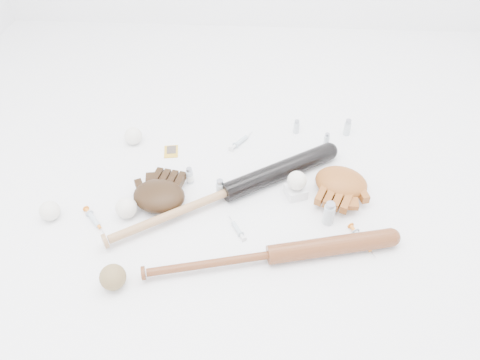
# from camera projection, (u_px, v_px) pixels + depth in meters

# --- Properties ---
(bat_dark) EXTENTS (0.87, 0.61, 0.07)m
(bat_dark) POSITION_uv_depth(u_px,v_px,m) (227.00, 192.00, 1.73)
(bat_dark) COLOR black
(bat_dark) RESTS_ON ground
(bat_wood) EXTENTS (0.87, 0.27, 0.06)m
(bat_wood) POSITION_uv_depth(u_px,v_px,m) (271.00, 255.00, 1.52)
(bat_wood) COLOR brown
(bat_wood) RESTS_ON ground
(glove_dark) EXTENTS (0.27, 0.27, 0.08)m
(glove_dark) POSITION_uv_depth(u_px,v_px,m) (159.00, 196.00, 1.70)
(glove_dark) COLOR black
(glove_dark) RESTS_ON ground
(glove_tan) EXTENTS (0.31, 0.31, 0.09)m
(glove_tan) POSITION_uv_depth(u_px,v_px,m) (341.00, 182.00, 1.75)
(glove_tan) COLOR brown
(glove_tan) RESTS_ON ground
(trading_card) EXTENTS (0.07, 0.09, 0.00)m
(trading_card) POSITION_uv_depth(u_px,v_px,m) (171.00, 152.00, 1.95)
(trading_card) COLOR #BC8E22
(trading_card) RESTS_ON ground
(pedestal) EXTENTS (0.09, 0.09, 0.04)m
(pedestal) POSITION_uv_depth(u_px,v_px,m) (296.00, 191.00, 1.75)
(pedestal) COLOR white
(pedestal) RESTS_ON ground
(baseball_on_pedestal) EXTENTS (0.07, 0.07, 0.07)m
(baseball_on_pedestal) POSITION_uv_depth(u_px,v_px,m) (297.00, 181.00, 1.71)
(baseball_on_pedestal) COLOR white
(baseball_on_pedestal) RESTS_ON pedestal
(baseball_left) EXTENTS (0.07, 0.07, 0.07)m
(baseball_left) POSITION_uv_depth(u_px,v_px,m) (50.00, 211.00, 1.66)
(baseball_left) COLOR white
(baseball_left) RESTS_ON ground
(baseball_upper) EXTENTS (0.07, 0.07, 0.07)m
(baseball_upper) POSITION_uv_depth(u_px,v_px,m) (133.00, 136.00, 1.97)
(baseball_upper) COLOR white
(baseball_upper) RESTS_ON ground
(baseball_mid) EXTENTS (0.08, 0.08, 0.08)m
(baseball_mid) POSITION_uv_depth(u_px,v_px,m) (126.00, 208.00, 1.66)
(baseball_mid) COLOR white
(baseball_mid) RESTS_ON ground
(baseball_aged) EXTENTS (0.08, 0.08, 0.08)m
(baseball_aged) POSITION_uv_depth(u_px,v_px,m) (113.00, 277.00, 1.44)
(baseball_aged) COLOR brown
(baseball_aged) RESTS_ON ground
(syringe_0) EXTENTS (0.13, 0.14, 0.02)m
(syringe_0) POSITION_uv_depth(u_px,v_px,m) (94.00, 220.00, 1.66)
(syringe_0) COLOR #ADBCC6
(syringe_0) RESTS_ON ground
(syringe_1) EXTENTS (0.09, 0.13, 0.02)m
(syringe_1) POSITION_uv_depth(u_px,v_px,m) (237.00, 228.00, 1.63)
(syringe_1) COLOR #ADBCC6
(syringe_1) RESTS_ON ground
(syringe_2) EXTENTS (0.12, 0.15, 0.02)m
(syringe_2) POSITION_uv_depth(u_px,v_px,m) (241.00, 141.00, 1.99)
(syringe_2) COLOR #ADBCC6
(syringe_2) RESTS_ON ground
(syringe_3) EXTENTS (0.10, 0.16, 0.02)m
(syringe_3) POSITION_uv_depth(u_px,v_px,m) (362.00, 240.00, 1.59)
(syringe_3) COLOR #ADBCC6
(syringe_3) RESTS_ON ground
(vial_0) EXTENTS (0.02, 0.02, 0.06)m
(vial_0) POSITION_uv_depth(u_px,v_px,m) (327.00, 140.00, 1.96)
(vial_0) COLOR silver
(vial_0) RESTS_ON ground
(vial_1) EXTENTS (0.03, 0.03, 0.06)m
(vial_1) POSITION_uv_depth(u_px,v_px,m) (297.00, 127.00, 2.03)
(vial_1) COLOR silver
(vial_1) RESTS_ON ground
(vial_2) EXTENTS (0.03, 0.03, 0.08)m
(vial_2) POSITION_uv_depth(u_px,v_px,m) (220.00, 188.00, 1.74)
(vial_2) COLOR silver
(vial_2) RESTS_ON ground
(vial_3) EXTENTS (0.04, 0.04, 0.09)m
(vial_3) POSITION_uv_depth(u_px,v_px,m) (329.00, 213.00, 1.63)
(vial_3) COLOR silver
(vial_3) RESTS_ON ground
(vial_4) EXTENTS (0.03, 0.03, 0.07)m
(vial_4) POSITION_uv_depth(u_px,v_px,m) (190.00, 175.00, 1.79)
(vial_4) COLOR silver
(vial_4) RESTS_ON ground
(vial_5) EXTENTS (0.03, 0.03, 0.08)m
(vial_5) POSITION_uv_depth(u_px,v_px,m) (347.00, 127.00, 2.02)
(vial_5) COLOR silver
(vial_5) RESTS_ON ground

